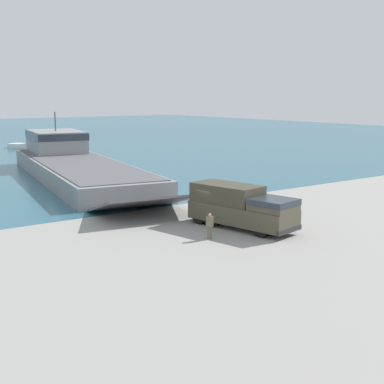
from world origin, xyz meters
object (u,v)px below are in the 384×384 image
(military_truck, at_px, (241,206))
(landing_craft, at_px, (73,162))
(soldier_on_ramp, at_px, (210,224))
(moored_boat_a, at_px, (31,145))

(military_truck, bearing_deg, landing_craft, 167.77)
(military_truck, relative_size, soldier_on_ramp, 4.90)
(landing_craft, distance_m, moored_boat_a, 35.14)
(landing_craft, height_order, moored_boat_a, landing_craft)
(military_truck, bearing_deg, soldier_on_ramp, -84.71)
(soldier_on_ramp, distance_m, moored_boat_a, 66.29)
(military_truck, height_order, soldier_on_ramp, military_truck)
(military_truck, relative_size, moored_boat_a, 1.15)
(soldier_on_ramp, height_order, moored_boat_a, moored_boat_a)
(military_truck, bearing_deg, moored_boat_a, 161.93)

